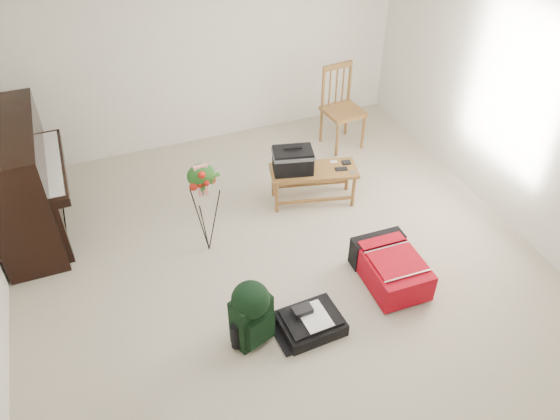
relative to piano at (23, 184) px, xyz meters
name	(u,v)px	position (x,y,z in m)	size (l,w,h in m)	color
floor	(287,277)	(2.19, -1.60, -0.60)	(5.00, 5.50, 0.01)	#B8A994
ceiling	(291,19)	(2.19, -1.60, 1.90)	(5.00, 5.50, 0.01)	white
wall_back	(202,46)	(2.19, 1.15, 0.65)	(5.00, 0.04, 2.50)	white
wall_right	(533,116)	(4.69, -1.60, 0.65)	(0.04, 5.50, 2.50)	white
piano	(23,184)	(0.00, 0.00, 0.00)	(0.71, 1.50, 1.25)	black
bench	(300,165)	(2.74, -0.58, -0.09)	(1.01, 0.59, 0.73)	olive
dining_chair	(342,108)	(3.72, 0.39, -0.09)	(0.50, 0.50, 1.04)	olive
red_suitcase	(388,264)	(3.08, -1.94, -0.43)	(0.52, 0.76, 0.32)	red
black_duffel	(310,322)	(2.15, -2.24, -0.52)	(0.55, 0.45, 0.22)	black
green_backpack	(251,311)	(1.64, -2.16, -0.24)	(0.38, 0.35, 0.65)	black
flower_stand	(205,209)	(1.59, -0.94, -0.08)	(0.36, 0.36, 1.07)	black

